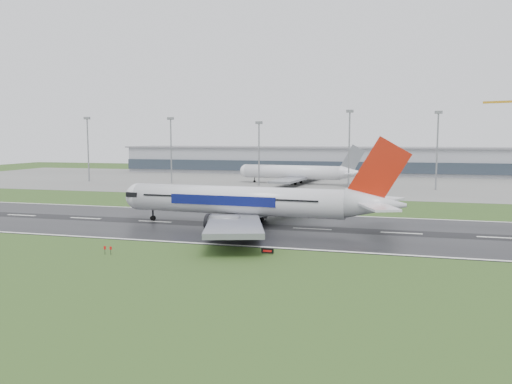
# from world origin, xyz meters

# --- Properties ---
(ground) EXTENTS (520.00, 520.00, 0.00)m
(ground) POSITION_xyz_m (0.00, 0.00, 0.00)
(ground) COLOR #294619
(ground) RESTS_ON ground
(runway) EXTENTS (400.00, 45.00, 0.10)m
(runway) POSITION_xyz_m (0.00, 0.00, 0.05)
(runway) COLOR black
(runway) RESTS_ON ground
(apron) EXTENTS (400.00, 130.00, 0.08)m
(apron) POSITION_xyz_m (0.00, 125.00, 0.04)
(apron) COLOR slate
(apron) RESTS_ON ground
(terminal) EXTENTS (240.00, 36.00, 15.00)m
(terminal) POSITION_xyz_m (0.00, 185.00, 7.50)
(terminal) COLOR gray
(terminal) RESTS_ON ground
(main_airliner) EXTENTS (72.89, 69.77, 20.50)m
(main_airliner) POSITION_xyz_m (6.22, -0.04, 10.35)
(main_airliner) COLOR silver
(main_airliner) RESTS_ON runway
(parked_airliner) EXTENTS (65.67, 62.06, 17.47)m
(parked_airliner) POSITION_xyz_m (-3.77, 111.66, 8.82)
(parked_airliner) COLOR silver
(parked_airliner) RESTS_ON apron
(runway_sign) EXTENTS (2.26, 1.00, 1.04)m
(runway_sign) POSITION_xyz_m (15.85, -27.00, 0.52)
(runway_sign) COLOR black
(runway_sign) RESTS_ON ground
(floodmast_0) EXTENTS (0.64, 0.64, 29.94)m
(floodmast_0) POSITION_xyz_m (-104.47, 100.00, 14.97)
(floodmast_0) COLOR gray
(floodmast_0) RESTS_ON ground
(floodmast_1) EXTENTS (0.64, 0.64, 29.35)m
(floodmast_1) POSITION_xyz_m (-60.85, 100.00, 14.67)
(floodmast_1) COLOR gray
(floodmast_1) RESTS_ON ground
(floodmast_2) EXTENTS (0.64, 0.64, 27.14)m
(floodmast_2) POSITION_xyz_m (-18.86, 100.00, 13.57)
(floodmast_2) COLOR gray
(floodmast_2) RESTS_ON ground
(floodmast_3) EXTENTS (0.64, 0.64, 31.61)m
(floodmast_3) POSITION_xyz_m (20.36, 100.00, 15.81)
(floodmast_3) COLOR gray
(floodmast_3) RESTS_ON ground
(floodmast_4) EXTENTS (0.64, 0.64, 30.68)m
(floodmast_4) POSITION_xyz_m (55.34, 100.00, 15.34)
(floodmast_4) COLOR gray
(floodmast_4) RESTS_ON ground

